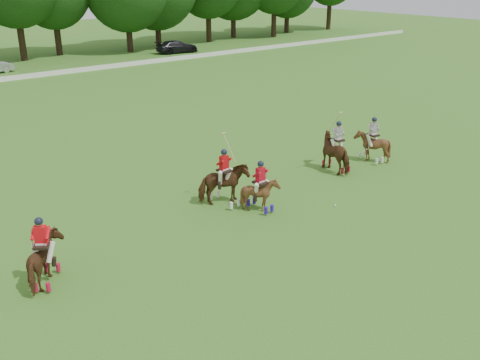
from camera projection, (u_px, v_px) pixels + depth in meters
ground at (307, 255)px, 18.62m from camera, size 180.00×180.00×0.00m
car_right at (177, 47)px, 62.00m from camera, size 5.14×2.65×1.43m
polo_red_a at (45, 260)px, 16.64m from camera, size 1.80×2.02×2.29m
polo_red_b at (224, 185)px, 22.24m from camera, size 1.85×1.62×2.98m
polo_red_c at (260, 193)px, 21.74m from camera, size 1.21×1.34×2.15m
polo_stripe_a at (337, 152)px, 26.02m from camera, size 1.35×2.21×3.03m
polo_stripe_b at (372, 146)px, 27.25m from camera, size 1.49×1.63×2.34m
polo_ball at (335, 206)px, 22.34m from camera, size 0.09×0.09×0.09m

